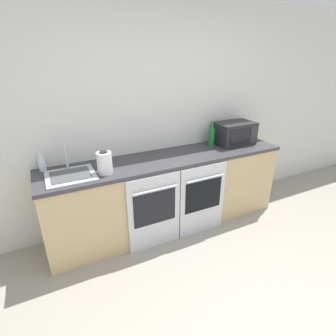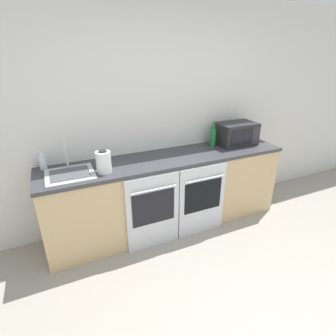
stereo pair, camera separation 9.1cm
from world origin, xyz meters
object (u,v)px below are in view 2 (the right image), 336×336
at_px(microwave, 236,134).
at_px(oven_left, 153,212).
at_px(sink, 70,173).
at_px(bottle_clear, 43,162).
at_px(kettle, 104,162).
at_px(oven_right, 202,200).
at_px(bottle_green, 213,137).

bearing_deg(microwave, oven_left, -163.62).
distance_m(oven_left, sink, 0.94).
height_order(bottle_clear, sink, sink).
height_order(oven_left, microwave, microwave).
relative_size(oven_left, bottle_clear, 4.55).
distance_m(oven_left, microwave, 1.50).
bearing_deg(oven_left, kettle, 155.74).
height_order(kettle, sink, sink).
height_order(oven_right, kettle, kettle).
xyz_separation_m(oven_left, kettle, (-0.43, 0.19, 0.58)).
relative_size(oven_right, bottle_green, 2.70).
xyz_separation_m(bottle_green, kettle, (-1.43, -0.24, -0.02)).
relative_size(oven_left, sink, 1.90).
bearing_deg(bottle_clear, bottle_green, -3.00).
relative_size(bottle_green, kettle, 1.41).
bearing_deg(kettle, microwave, 6.26).
relative_size(bottle_clear, sink, 0.42).
distance_m(oven_left, bottle_green, 1.24).
relative_size(microwave, kettle, 2.20).
distance_m(bottle_green, sink, 1.76).
distance_m(bottle_clear, sink, 0.35).
distance_m(oven_right, microwave, 1.01).
xyz_separation_m(microwave, kettle, (-1.75, -0.19, -0.03)).
distance_m(oven_right, sink, 1.47).
xyz_separation_m(oven_left, bottle_clear, (-0.98, 0.53, 0.54)).
xyz_separation_m(oven_left, bottle_green, (0.99, 0.43, 0.59)).
height_order(oven_left, kettle, kettle).
height_order(oven_right, sink, sink).
bearing_deg(sink, bottle_clear, 130.72).
distance_m(microwave, sink, 2.07).
bearing_deg(bottle_green, oven_right, -131.94).
bearing_deg(microwave, bottle_clear, 176.32).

